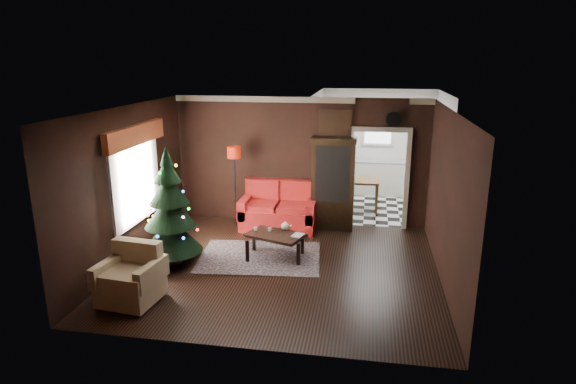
% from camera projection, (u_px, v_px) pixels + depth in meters
% --- Properties ---
extents(floor, '(5.50, 5.50, 0.00)m').
position_uv_depth(floor, '(280.00, 268.00, 8.59)').
color(floor, black).
rests_on(floor, ground).
extents(ceiling, '(5.50, 5.50, 0.00)m').
position_uv_depth(ceiling, '(279.00, 109.00, 7.83)').
color(ceiling, white).
rests_on(ceiling, ground).
extents(wall_back, '(5.50, 0.00, 5.50)m').
position_uv_depth(wall_back, '(300.00, 162.00, 10.59)').
color(wall_back, black).
rests_on(wall_back, ground).
extents(wall_front, '(5.50, 0.00, 5.50)m').
position_uv_depth(wall_front, '(241.00, 247.00, 5.84)').
color(wall_front, black).
rests_on(wall_front, ground).
extents(wall_left, '(0.00, 5.50, 5.50)m').
position_uv_depth(wall_left, '(128.00, 185.00, 8.65)').
color(wall_left, black).
rests_on(wall_left, ground).
extents(wall_right, '(0.00, 5.50, 5.50)m').
position_uv_depth(wall_right, '(447.00, 199.00, 7.77)').
color(wall_right, black).
rests_on(wall_right, ground).
extents(doorway, '(1.10, 0.10, 2.10)m').
position_uv_depth(doorway, '(378.00, 180.00, 10.41)').
color(doorway, beige).
rests_on(doorway, ground).
extents(left_window, '(0.05, 1.60, 1.40)m').
position_uv_depth(left_window, '(135.00, 180.00, 8.82)').
color(left_window, white).
rests_on(left_window, wall_left).
extents(valance, '(0.12, 2.10, 0.35)m').
position_uv_depth(valance, '(136.00, 135.00, 8.59)').
color(valance, '#A64729').
rests_on(valance, wall_left).
extents(kitchen_floor, '(3.00, 3.00, 0.00)m').
position_uv_depth(kitchen_floor, '(375.00, 206.00, 12.12)').
color(kitchen_floor, white).
rests_on(kitchen_floor, ground).
extents(kitchen_window, '(0.70, 0.06, 0.70)m').
position_uv_depth(kitchen_window, '(378.00, 130.00, 13.04)').
color(kitchen_window, white).
rests_on(kitchen_window, ground).
extents(rug, '(2.36, 1.82, 0.01)m').
position_uv_depth(rug, '(260.00, 257.00, 9.04)').
color(rug, '#36282F').
rests_on(rug, ground).
extents(loveseat, '(1.70, 0.90, 1.00)m').
position_uv_depth(loveseat, '(279.00, 206.00, 10.46)').
color(loveseat, maroon).
rests_on(loveseat, ground).
extents(curio_cabinet, '(0.90, 0.45, 1.90)m').
position_uv_depth(curio_cabinet, '(333.00, 186.00, 10.37)').
color(curio_cabinet, black).
rests_on(curio_cabinet, ground).
extents(floor_lamp, '(0.39, 0.39, 1.89)m').
position_uv_depth(floor_lamp, '(235.00, 189.00, 10.52)').
color(floor_lamp, black).
rests_on(floor_lamp, ground).
extents(christmas_tree, '(1.25, 1.25, 2.06)m').
position_uv_depth(christmas_tree, '(170.00, 208.00, 8.52)').
color(christmas_tree, black).
rests_on(christmas_tree, ground).
extents(armchair, '(0.93, 0.93, 0.85)m').
position_uv_depth(armchair, '(130.00, 274.00, 7.27)').
color(armchair, '#D1B77E').
rests_on(armchair, ground).
extents(coffee_table, '(1.17, 0.92, 0.46)m').
position_uv_depth(coffee_table, '(276.00, 246.00, 8.96)').
color(coffee_table, black).
rests_on(coffee_table, rug).
extents(teapot, '(0.20, 0.20, 0.16)m').
position_uv_depth(teapot, '(285.00, 226.00, 9.07)').
color(teapot, white).
rests_on(teapot, coffee_table).
extents(cup_a, '(0.07, 0.07, 0.06)m').
position_uv_depth(cup_a, '(270.00, 229.00, 9.05)').
color(cup_a, white).
rests_on(cup_a, coffee_table).
extents(cup_b, '(0.07, 0.07, 0.05)m').
position_uv_depth(cup_b, '(256.00, 229.00, 9.09)').
color(cup_b, white).
rests_on(cup_b, coffee_table).
extents(book, '(0.18, 0.07, 0.25)m').
position_uv_depth(book, '(293.00, 229.00, 8.81)').
color(book, '#867558').
rests_on(book, coffee_table).
extents(wall_clock, '(0.32, 0.32, 0.06)m').
position_uv_depth(wall_clock, '(394.00, 119.00, 9.96)').
color(wall_clock, white).
rests_on(wall_clock, wall_back).
extents(painting, '(0.62, 0.05, 0.52)m').
position_uv_depth(painting, '(335.00, 124.00, 10.19)').
color(painting, '#B7763C').
rests_on(painting, wall_back).
extents(kitchen_counter, '(1.80, 0.60, 0.90)m').
position_uv_depth(kitchen_counter, '(376.00, 178.00, 13.14)').
color(kitchen_counter, silver).
rests_on(kitchen_counter, ground).
extents(kitchen_table, '(0.70, 0.70, 0.75)m').
position_uv_depth(kitchen_table, '(364.00, 195.00, 11.78)').
color(kitchen_table, brown).
rests_on(kitchen_table, ground).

